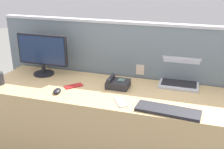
{
  "coord_description": "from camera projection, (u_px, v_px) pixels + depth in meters",
  "views": [
    {
      "loc": [
        0.64,
        -2.01,
        1.69
      ],
      "look_at": [
        0.0,
        0.05,
        0.86
      ],
      "focal_mm": 44.37,
      "sensor_mm": 36.0,
      "label": 1
    }
  ],
  "objects": [
    {
      "name": "cell_phone_red_case",
      "position": [
        74.0,
        86.0,
        2.37
      ],
      "size": [
        0.16,
        0.16,
        0.01
      ],
      "primitive_type": "cube",
      "rotation": [
        0.0,
        0.0,
        -0.77
      ],
      "color": "#B22323",
      "rests_on": "desk"
    },
    {
      "name": "pen_cup",
      "position": [
        0.0,
        78.0,
        2.4
      ],
      "size": [
        0.07,
        0.07,
        0.18
      ],
      "color": "#333338",
      "rests_on": "desk"
    },
    {
      "name": "computer_mouse_right_hand",
      "position": [
        57.0,
        91.0,
        2.25
      ],
      "size": [
        0.08,
        0.11,
        0.03
      ],
      "primitive_type": "ellipsoid",
      "rotation": [
        0.0,
        0.0,
        0.16
      ],
      "color": "black",
      "rests_on": "desk"
    },
    {
      "name": "laptop",
      "position": [
        180.0,
        78.0,
        2.41
      ],
      "size": [
        0.33,
        0.26,
        0.24
      ],
      "color": "#B2B5BC",
      "rests_on": "desk"
    },
    {
      "name": "desktop_monitor",
      "position": [
        42.0,
        53.0,
        2.58
      ],
      "size": [
        0.5,
        0.19,
        0.39
      ],
      "color": "black",
      "rests_on": "desk"
    },
    {
      "name": "desk_phone",
      "position": [
        117.0,
        83.0,
        2.35
      ],
      "size": [
        0.19,
        0.16,
        0.1
      ],
      "color": "#232328",
      "rests_on": "desk"
    },
    {
      "name": "cell_phone_white_slab",
      "position": [
        121.0,
        102.0,
        2.08
      ],
      "size": [
        0.13,
        0.16,
        0.01
      ],
      "primitive_type": "cube",
      "rotation": [
        0.0,
        0.0,
        0.55
      ],
      "color": "silver",
      "rests_on": "desk"
    },
    {
      "name": "desk",
      "position": [
        110.0,
        128.0,
        2.44
      ],
      "size": [
        2.15,
        0.67,
        0.74
      ],
      "primitive_type": "cube",
      "color": "tan",
      "rests_on": "ground_plane"
    },
    {
      "name": "cubicle_divider",
      "position": [
        122.0,
        85.0,
        2.68
      ],
      "size": [
        2.41,
        0.08,
        1.25
      ],
      "color": "slate",
      "rests_on": "ground_plane"
    },
    {
      "name": "keyboard_main",
      "position": [
        168.0,
        110.0,
        1.95
      ],
      "size": [
        0.46,
        0.19,
        0.02
      ],
      "primitive_type": "cube",
      "rotation": [
        0.0,
        0.0,
        -0.08
      ],
      "color": "#232328",
      "rests_on": "desk"
    }
  ]
}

